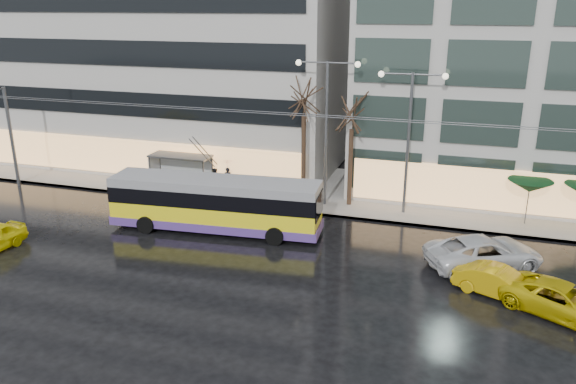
% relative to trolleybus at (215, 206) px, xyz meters
% --- Properties ---
extents(ground, '(140.00, 140.00, 0.00)m').
position_rel_trolleybus_xyz_m(ground, '(2.98, -5.00, -1.51)').
color(ground, black).
rests_on(ground, ground).
extents(sidewalk, '(80.00, 10.00, 0.15)m').
position_rel_trolleybus_xyz_m(sidewalk, '(4.98, 9.00, -1.43)').
color(sidewalk, gray).
rests_on(sidewalk, ground).
extents(kerb, '(80.00, 0.10, 0.15)m').
position_rel_trolleybus_xyz_m(kerb, '(4.98, 4.05, -1.43)').
color(kerb, slate).
rests_on(kerb, ground).
extents(building_left, '(34.00, 14.00, 22.00)m').
position_rel_trolleybus_xyz_m(building_left, '(-13.02, 14.00, 9.64)').
color(building_left, '#BAB7B2').
rests_on(building_left, sidewalk).
extents(trolleybus, '(12.15, 4.95, 5.56)m').
position_rel_trolleybus_xyz_m(trolleybus, '(0.00, 0.00, 0.00)').
color(trolleybus, yellow).
rests_on(trolleybus, ground).
extents(catenary, '(42.24, 5.12, 7.00)m').
position_rel_trolleybus_xyz_m(catenary, '(3.98, 2.94, 2.75)').
color(catenary, '#595B60').
rests_on(catenary, ground).
extents(bus_shelter, '(4.20, 1.60, 2.51)m').
position_rel_trolleybus_xyz_m(bus_shelter, '(-5.41, 5.69, 0.46)').
color(bus_shelter, '#595B60').
rests_on(bus_shelter, sidewalk).
extents(street_lamp_near, '(3.96, 0.36, 9.03)m').
position_rel_trolleybus_xyz_m(street_lamp_near, '(4.98, 5.80, 4.49)').
color(street_lamp_near, '#595B60').
rests_on(street_lamp_near, sidewalk).
extents(street_lamp_far, '(3.96, 0.36, 8.53)m').
position_rel_trolleybus_xyz_m(street_lamp_far, '(9.98, 5.80, 4.21)').
color(street_lamp_far, '#595B60').
rests_on(street_lamp_far, sidewalk).
extents(tree_a, '(3.20, 3.20, 8.40)m').
position_rel_trolleybus_xyz_m(tree_a, '(3.48, 6.00, 5.58)').
color(tree_a, black).
rests_on(tree_a, sidewalk).
extents(tree_b, '(3.20, 3.20, 7.70)m').
position_rel_trolleybus_xyz_m(tree_b, '(6.48, 6.20, 4.89)').
color(tree_b, black).
rests_on(tree_b, sidewalk).
extents(parasol_a, '(2.50, 2.50, 2.65)m').
position_rel_trolleybus_xyz_m(parasol_a, '(16.98, 6.00, 0.94)').
color(parasol_a, '#595B60').
rests_on(parasol_a, sidewalk).
extents(taxi_b, '(4.22, 2.78, 1.31)m').
position_rel_trolleybus_xyz_m(taxi_b, '(15.18, -3.24, -0.85)').
color(taxi_b, gold).
rests_on(taxi_b, ground).
extents(taxi_c, '(5.45, 4.33, 1.38)m').
position_rel_trolleybus_xyz_m(taxi_c, '(17.63, -4.20, -0.82)').
color(taxi_c, gold).
rests_on(taxi_c, ground).
extents(sedan_silver, '(6.28, 5.06, 1.59)m').
position_rel_trolleybus_xyz_m(sedan_silver, '(14.55, -0.46, -0.71)').
color(sedan_silver, silver).
rests_on(sedan_silver, ground).
extents(pedestrian_a, '(1.24, 1.25, 2.19)m').
position_rel_trolleybus_xyz_m(pedestrian_a, '(-2.02, 6.44, 0.10)').
color(pedestrian_a, black).
rests_on(pedestrian_a, sidewalk).
extents(pedestrian_b, '(0.82, 0.68, 1.54)m').
position_rel_trolleybus_xyz_m(pedestrian_b, '(-2.95, 6.35, -0.58)').
color(pedestrian_b, black).
rests_on(pedestrian_b, sidewalk).
extents(pedestrian_c, '(1.27, 1.11, 2.11)m').
position_rel_trolleybus_xyz_m(pedestrian_c, '(-6.99, 6.90, -0.24)').
color(pedestrian_c, black).
rests_on(pedestrian_c, sidewalk).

